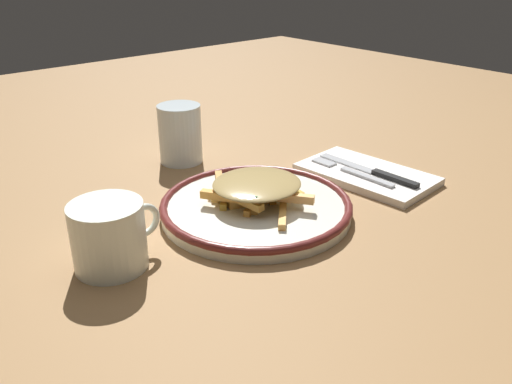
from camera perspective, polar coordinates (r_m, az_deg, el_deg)
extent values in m
plane|color=#997045|center=(0.84, 0.00, -2.38)|extent=(2.60, 2.60, 0.00)
cylinder|color=silver|center=(0.84, 0.00, -1.82)|extent=(0.30, 0.30, 0.02)
torus|color=maroon|center=(0.83, 0.00, -1.25)|extent=(0.30, 0.30, 0.01)
cube|color=gold|center=(0.85, 1.46, -0.14)|extent=(0.04, 0.06, 0.01)
cube|color=#E5B453|center=(0.87, -3.24, 0.40)|extent=(0.08, 0.05, 0.01)
cube|color=gold|center=(0.84, -1.95, -0.50)|extent=(0.07, 0.08, 0.01)
cube|color=#E7BC54|center=(0.86, -0.41, 1.11)|extent=(0.05, 0.06, 0.01)
cube|color=#F7B664|center=(0.81, 3.23, -0.54)|extent=(0.06, 0.08, 0.01)
cube|color=gold|center=(0.82, 0.00, -0.21)|extent=(0.07, 0.01, 0.01)
cube|color=gold|center=(0.82, -0.13, -1.30)|extent=(0.07, 0.04, 0.01)
cube|color=gold|center=(0.80, -1.08, -1.05)|extent=(0.02, 0.07, 0.01)
cube|color=#EAAC53|center=(0.79, 3.09, -2.26)|extent=(0.07, 0.07, 0.01)
cube|color=gold|center=(0.86, -1.75, 0.96)|extent=(0.07, 0.04, 0.01)
cube|color=gold|center=(0.88, 2.96, 0.62)|extent=(0.03, 0.10, 0.01)
cube|color=#C08237|center=(0.86, -3.91, 1.15)|extent=(0.04, 0.06, 0.01)
cube|color=gold|center=(0.83, -0.24, -0.79)|extent=(0.07, 0.07, 0.01)
cube|color=gold|center=(0.81, -3.42, -0.47)|extent=(0.05, 0.07, 0.01)
cube|color=#E8C258|center=(0.85, 1.45, 0.79)|extent=(0.04, 0.07, 0.01)
cube|color=#F7C05C|center=(0.83, -0.02, -0.91)|extent=(0.09, 0.04, 0.01)
cube|color=gold|center=(0.84, -3.23, -0.72)|extent=(0.06, 0.05, 0.01)
cube|color=#EBB852|center=(0.87, 0.50, 1.03)|extent=(0.03, 0.08, 0.01)
ellipsoid|color=tan|center=(0.83, 0.10, 0.89)|extent=(0.15, 0.15, 0.02)
cube|color=#335D22|center=(0.79, -0.70, -0.03)|extent=(0.00, 0.00, 0.00)
cube|color=#1E5730|center=(0.77, 0.03, -0.54)|extent=(0.00, 0.00, 0.00)
cube|color=#2A6D34|center=(0.82, -0.45, 1.01)|extent=(0.00, 0.00, 0.00)
cube|color=#345625|center=(0.80, 0.15, 0.48)|extent=(0.00, 0.00, 0.00)
cube|color=white|center=(0.99, 11.69, 1.86)|extent=(0.15, 0.25, 0.01)
cube|color=silver|center=(0.95, 11.76, 1.57)|extent=(0.01, 0.11, 0.00)
cube|color=silver|center=(1.01, 7.28, 3.19)|extent=(0.02, 0.04, 0.00)
cube|color=black|center=(0.95, 14.61, 1.41)|extent=(0.02, 0.09, 0.01)
cube|color=silver|center=(1.01, 9.70, 3.04)|extent=(0.02, 0.12, 0.00)
cylinder|color=silver|center=(1.04, -8.10, 6.17)|extent=(0.08, 0.08, 0.11)
cylinder|color=white|center=(0.71, -15.47, -4.56)|extent=(0.10, 0.10, 0.09)
torus|color=white|center=(0.73, -11.90, -3.00)|extent=(0.05, 0.01, 0.05)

